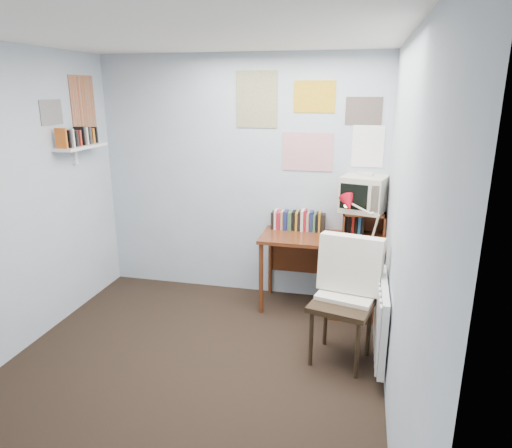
{
  "coord_description": "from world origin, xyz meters",
  "views": [
    {
      "loc": [
        1.22,
        -2.81,
        2.14
      ],
      "look_at": [
        0.34,
        1.03,
        0.98
      ],
      "focal_mm": 32.0,
      "sensor_mm": 36.0,
      "label": 1
    }
  ],
  "objects_px": {
    "desk_lamp": "(378,226)",
    "desk": "(348,273)",
    "crt_tv": "(364,192)",
    "desk_chair": "(342,305)",
    "radiator": "(382,319)",
    "wall_shelf": "(81,147)",
    "tv_riser": "(364,224)"
  },
  "relations": [
    {
      "from": "desk_chair",
      "to": "desk_lamp",
      "type": "relative_size",
      "value": 2.45
    },
    {
      "from": "desk_chair",
      "to": "desk",
      "type": "bearing_deg",
      "value": 102.78
    },
    {
      "from": "crt_tv",
      "to": "desk",
      "type": "bearing_deg",
      "value": -112.31
    },
    {
      "from": "tv_riser",
      "to": "crt_tv",
      "type": "bearing_deg",
      "value": 132.04
    },
    {
      "from": "desk_chair",
      "to": "crt_tv",
      "type": "xyz_separation_m",
      "value": [
        0.12,
        1.05,
        0.7
      ]
    },
    {
      "from": "crt_tv",
      "to": "desk_lamp",
      "type": "bearing_deg",
      "value": -52.36
    },
    {
      "from": "desk",
      "to": "crt_tv",
      "type": "relative_size",
      "value": 3.02
    },
    {
      "from": "desk_lamp",
      "to": "desk",
      "type": "bearing_deg",
      "value": 147.13
    },
    {
      "from": "desk_chair",
      "to": "radiator",
      "type": "bearing_deg",
      "value": 11.69
    },
    {
      "from": "desk",
      "to": "radiator",
      "type": "height_order",
      "value": "desk"
    },
    {
      "from": "tv_riser",
      "to": "wall_shelf",
      "type": "xyz_separation_m",
      "value": [
        -2.69,
        -0.49,
        0.74
      ]
    },
    {
      "from": "desk_chair",
      "to": "radiator",
      "type": "xyz_separation_m",
      "value": [
        0.31,
        -0.01,
        -0.08
      ]
    },
    {
      "from": "desk_chair",
      "to": "desk_lamp",
      "type": "bearing_deg",
      "value": 83.5
    },
    {
      "from": "crt_tv",
      "to": "radiator",
      "type": "xyz_separation_m",
      "value": [
        0.19,
        -1.06,
        -0.78
      ]
    },
    {
      "from": "crt_tv",
      "to": "tv_riser",
      "type": "bearing_deg",
      "value": -32.64
    },
    {
      "from": "crt_tv",
      "to": "wall_shelf",
      "type": "height_order",
      "value": "wall_shelf"
    },
    {
      "from": "desk_lamp",
      "to": "wall_shelf",
      "type": "bearing_deg",
      "value": -167.92
    },
    {
      "from": "radiator",
      "to": "wall_shelf",
      "type": "bearing_deg",
      "value": 169.11
    },
    {
      "from": "desk_chair",
      "to": "wall_shelf",
      "type": "distance_m",
      "value": 2.84
    },
    {
      "from": "desk_lamp",
      "to": "wall_shelf",
      "type": "relative_size",
      "value": 0.65
    },
    {
      "from": "crt_tv",
      "to": "radiator",
      "type": "relative_size",
      "value": 0.5
    },
    {
      "from": "desk",
      "to": "desk_chair",
      "type": "xyz_separation_m",
      "value": [
        -0.02,
        -0.92,
        0.09
      ]
    },
    {
      "from": "wall_shelf",
      "to": "crt_tv",
      "type": "bearing_deg",
      "value": 10.81
    },
    {
      "from": "tv_riser",
      "to": "wall_shelf",
      "type": "distance_m",
      "value": 2.83
    },
    {
      "from": "desk_lamp",
      "to": "crt_tv",
      "type": "distance_m",
      "value": 0.44
    },
    {
      "from": "desk_lamp",
      "to": "wall_shelf",
      "type": "height_order",
      "value": "wall_shelf"
    },
    {
      "from": "tv_riser",
      "to": "crt_tv",
      "type": "relative_size",
      "value": 1.01
    },
    {
      "from": "desk",
      "to": "tv_riser",
      "type": "height_order",
      "value": "tv_riser"
    },
    {
      "from": "desk_lamp",
      "to": "crt_tv",
      "type": "height_order",
      "value": "crt_tv"
    },
    {
      "from": "desk",
      "to": "crt_tv",
      "type": "distance_m",
      "value": 0.81
    },
    {
      "from": "tv_riser",
      "to": "radiator",
      "type": "distance_m",
      "value": 1.15
    },
    {
      "from": "radiator",
      "to": "wall_shelf",
      "type": "relative_size",
      "value": 1.29
    }
  ]
}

